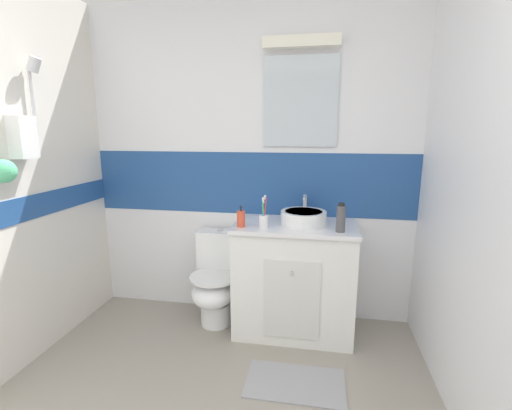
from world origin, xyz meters
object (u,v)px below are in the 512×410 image
soap_dispenser (241,219)px  mouthwash_bottle (341,218)px  sink_basin (303,217)px  toothbrush_cup (264,219)px  toilet (216,281)px

soap_dispenser → mouthwash_bottle: (0.69, -0.01, 0.04)m
sink_basin → toothbrush_cup: 0.30m
toilet → mouthwash_bottle: bearing=-10.3°
toilet → toothbrush_cup: toothbrush_cup is taller
toilet → toothbrush_cup: bearing=-20.5°
toothbrush_cup → soap_dispenser: size_ratio=1.48×
sink_basin → mouthwash_bottle: bearing=-31.1°
sink_basin → mouthwash_bottle: mouthwash_bottle is taller
sink_basin → soap_dispenser: size_ratio=2.40×
sink_basin → toothbrush_cup: (-0.27, -0.13, 0.01)m
toilet → toothbrush_cup: (0.40, -0.15, 0.56)m
sink_basin → mouthwash_bottle: size_ratio=1.87×
soap_dispenser → mouthwash_bottle: 0.69m
toothbrush_cup → soap_dispenser: (-0.16, -0.01, -0.00)m
soap_dispenser → mouthwash_bottle: mouthwash_bottle is taller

